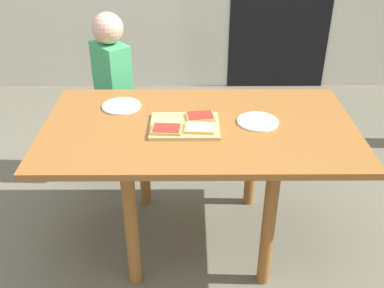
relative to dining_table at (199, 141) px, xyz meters
The scene contains 9 objects.
ground_plane 0.62m from the dining_table, ahead, with size 16.00×16.00×0.00m, color #636050.
dining_table is the anchor object (origin of this frame).
cutting_board 0.12m from the dining_table, 159.03° to the right, with size 0.32×0.25×0.02m, color tan.
pizza_slice_far_right 0.12m from the dining_table, 81.24° to the left, with size 0.14×0.11×0.02m.
pizza_slice_near_right 0.14m from the dining_table, 87.86° to the right, with size 0.14×0.11×0.02m.
pizza_slice_near_left 0.21m from the dining_table, 150.15° to the right, with size 0.14×0.11×0.02m.
plate_white_right 0.30m from the dining_table, ahead, with size 0.20×0.20×0.01m, color white.
plate_white_left 0.45m from the dining_table, 153.46° to the left, with size 0.20×0.20×0.01m, color silver.
child_left 0.81m from the dining_table, 128.71° to the left, with size 0.26×0.27×1.07m.
Camera 1 is at (-0.04, -1.87, 1.71)m, focal length 41.92 mm.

